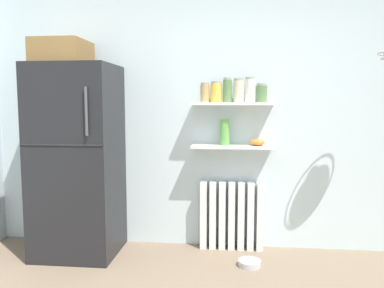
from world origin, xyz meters
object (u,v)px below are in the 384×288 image
storage_jar_3 (239,91)px  pet_food_bowl (250,263)px  storage_jar_2 (227,90)px  storage_jar_4 (250,90)px  storage_jar_1 (216,92)px  refrigerator (77,155)px  vase (225,132)px  storage_jar_0 (205,93)px  shelf_bowl (257,142)px  radiator (232,216)px  storage_jar_5 (262,93)px

storage_jar_3 → pet_food_bowl: size_ratio=1.10×
storage_jar_2 → storage_jar_4: size_ratio=0.98×
storage_jar_1 → refrigerator: bearing=-170.2°
storage_jar_3 → refrigerator: bearing=-171.5°
storage_jar_3 → vase: size_ratio=0.87×
refrigerator → pet_food_bowl: size_ratio=9.94×
vase → storage_jar_0: bearing=180.0°
refrigerator → storage_jar_4: (1.58, 0.22, 0.60)m
storage_jar_1 → storage_jar_4: bearing=0.0°
storage_jar_1 → storage_jar_2: (0.10, 0.00, 0.02)m
refrigerator → shelf_bowl: refrigerator is taller
refrigerator → storage_jar_0: bearing=10.7°
storage_jar_0 → vase: 0.41m
radiator → vase: vase is taller
storage_jar_1 → storage_jar_3: size_ratio=0.88×
refrigerator → storage_jar_5: 1.80m
radiator → refrigerator: bearing=-170.1°
storage_jar_0 → vase: storage_jar_0 is taller
storage_jar_1 → vase: 0.38m
refrigerator → shelf_bowl: (1.66, 0.22, 0.12)m
storage_jar_1 → vase: storage_jar_1 is taller
storage_jar_4 → pet_food_bowl: (0.00, -0.37, -1.50)m
refrigerator → storage_jar_2: size_ratio=8.69×
storage_jar_5 → pet_food_bowl: (-0.10, -0.37, -1.47)m
shelf_bowl → pet_food_bowl: bearing=-101.1°
storage_jar_4 → shelf_bowl: 0.49m
storage_jar_0 → storage_jar_2: 0.21m
refrigerator → storage_jar_3: bearing=8.5°
refrigerator → storage_jar_4: 1.71m
storage_jar_4 → radiator: bearing=169.2°
refrigerator → storage_jar_1: refrigerator is taller
storage_jar_3 → vase: storage_jar_3 is taller
storage_jar_0 → storage_jar_4: size_ratio=0.79×
storage_jar_3 → storage_jar_2: bearing=180.0°
radiator → vase: size_ratio=2.63×
storage_jar_5 → vase: storage_jar_5 is taller
storage_jar_5 → storage_jar_3: bearing=180.0°
storage_jar_0 → storage_jar_5: storage_jar_0 is taller
pet_food_bowl → vase: bearing=122.6°
storage_jar_1 → storage_jar_3: bearing=0.0°
radiator → storage_jar_1: storage_jar_1 is taller
storage_jar_1 → pet_food_bowl: storage_jar_1 is taller
refrigerator → shelf_bowl: bearing=7.5°
storage_jar_1 → storage_jar_3: storage_jar_3 is taller
radiator → pet_food_bowl: bearing=-68.0°
storage_jar_0 → storage_jar_1: 0.10m
storage_jar_5 → pet_food_bowl: size_ratio=0.86×
storage_jar_4 → vase: bearing=180.0°
pet_food_bowl → shelf_bowl: bearing=78.9°
shelf_bowl → storage_jar_0: bearing=180.0°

